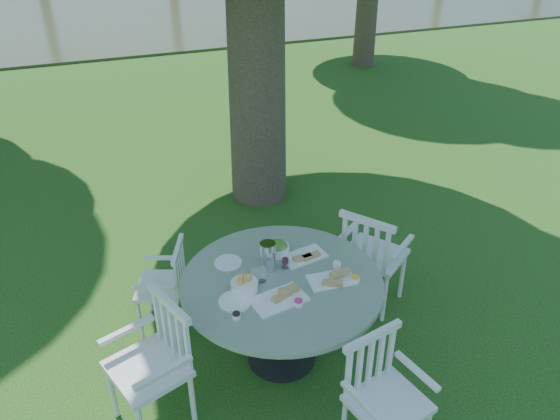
# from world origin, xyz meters

# --- Properties ---
(ground) EXTENTS (140.00, 140.00, 0.00)m
(ground) POSITION_xyz_m (0.00, 0.00, 0.00)
(ground) COLOR #11370B
(ground) RESTS_ON ground
(table) EXTENTS (1.53, 1.53, 0.80)m
(table) POSITION_xyz_m (-0.32, -0.70, 0.67)
(table) COLOR black
(table) RESTS_ON ground
(chair_ne) EXTENTS (0.68, 0.69, 1.00)m
(chair_ne) POSITION_xyz_m (0.63, -0.36, 0.59)
(chair_ne) COLOR silver
(chair_ne) RESTS_ON ground
(chair_nw) EXTENTS (0.51, 0.53, 0.82)m
(chair_nw) POSITION_xyz_m (-1.07, 0.02, 0.48)
(chair_nw) COLOR silver
(chair_nw) RESTS_ON ground
(chair_sw) EXTENTS (0.61, 0.63, 1.00)m
(chair_sw) POSITION_xyz_m (-1.31, -0.91, 0.59)
(chair_sw) COLOR silver
(chair_sw) RESTS_ON ground
(chair_se) EXTENTS (0.55, 0.52, 0.92)m
(chair_se) POSITION_xyz_m (-0.01, -1.66, 0.54)
(chair_se) COLOR silver
(chair_se) RESTS_ON ground
(tableware) EXTENTS (1.07, 0.82, 0.24)m
(tableware) POSITION_xyz_m (-0.38, -0.61, 0.85)
(tableware) COLOR white
(tableware) RESTS_ON table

